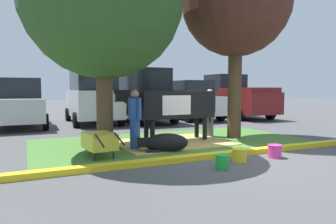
{
  "coord_description": "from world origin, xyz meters",
  "views": [
    {
      "loc": [
        -4.41,
        -5.78,
        1.59
      ],
      "look_at": [
        -0.56,
        2.54,
        0.9
      ],
      "focal_mm": 32.92,
      "sensor_mm": 36.0,
      "label": 1
    }
  ],
  "objects": [
    {
      "name": "ground_plane",
      "position": [
        0.0,
        0.0,
        0.0
      ],
      "size": [
        80.0,
        80.0,
        0.0
      ],
      "primitive_type": "plane",
      "color": "#4C4C4F"
    },
    {
      "name": "grass_island",
      "position": [
        -0.43,
        2.41,
        0.01
      ],
      "size": [
        7.98,
        4.28,
        0.02
      ],
      "primitive_type": "cube",
      "color": "#477A33",
      "rests_on": "ground"
    },
    {
      "name": "curb_yellow",
      "position": [
        -0.43,
        0.12,
        0.06
      ],
      "size": [
        9.18,
        0.24,
        0.12
      ],
      "primitive_type": "cube",
      "color": "yellow",
      "rests_on": "ground"
    },
    {
      "name": "hay_bedding",
      "position": [
        -0.56,
        2.24,
        0.03
      ],
      "size": [
        3.28,
        2.51,
        0.04
      ],
      "primitive_type": "cube",
      "rotation": [
        0.0,
        0.0,
        0.04
      ],
      "color": "tan",
      "rests_on": "ground"
    },
    {
      "name": "shade_tree_right",
      "position": [
        1.7,
        2.32,
        4.3
      ],
      "size": [
        3.44,
        3.44,
        6.06
      ],
      "color": "#4C3823",
      "rests_on": "ground"
    },
    {
      "name": "cow_holstein",
      "position": [
        -0.45,
        2.44,
        1.11
      ],
      "size": [
        3.14,
        0.72,
        1.56
      ],
      "color": "black",
      "rests_on": "ground"
    },
    {
      "name": "calf_lying",
      "position": [
        -1.28,
        1.17,
        0.24
      ],
      "size": [
        1.33,
        0.81,
        0.48
      ],
      "color": "black",
      "rests_on": "ground"
    },
    {
      "name": "person_handler",
      "position": [
        1.09,
        2.83,
        0.85
      ],
      "size": [
        0.34,
        0.53,
        1.58
      ],
      "color": "slate",
      "rests_on": "ground"
    },
    {
      "name": "person_visitor_near",
      "position": [
        -1.87,
        1.74,
        0.84
      ],
      "size": [
        0.34,
        0.52,
        1.57
      ],
      "color": "#23478C",
      "rests_on": "ground"
    },
    {
      "name": "wheelbarrow",
      "position": [
        -2.91,
        1.25,
        0.39
      ],
      "size": [
        0.7,
        1.62,
        0.63
      ],
      "color": "gold",
      "rests_on": "ground"
    },
    {
      "name": "bucket_green",
      "position": [
        -0.9,
        -0.75,
        0.15
      ],
      "size": [
        0.28,
        0.28,
        0.29
      ],
      "color": "green",
      "rests_on": "ground"
    },
    {
      "name": "bucket_yellow",
      "position": [
        -0.21,
        -0.43,
        0.15
      ],
      "size": [
        0.34,
        0.34,
        0.29
      ],
      "color": "yellow",
      "rests_on": "ground"
    },
    {
      "name": "bucket_pink",
      "position": [
        0.78,
        -0.44,
        0.16
      ],
      "size": [
        0.33,
        0.33,
        0.3
      ],
      "color": "#EA3893",
      "rests_on": "ground"
    },
    {
      "name": "sedan_silver",
      "position": [
        -4.62,
        8.38,
        0.98
      ],
      "size": [
        2.08,
        4.43,
        2.02
      ],
      "color": "silver",
      "rests_on": "ground"
    },
    {
      "name": "suv_dark_grey",
      "position": [
        -1.59,
        8.67,
        1.27
      ],
      "size": [
        2.18,
        4.63,
        2.52
      ],
      "color": "silver",
      "rests_on": "ground"
    },
    {
      "name": "suv_black",
      "position": [
        0.74,
        8.18,
        1.27
      ],
      "size": [
        2.18,
        4.63,
        2.52
      ],
      "color": "black",
      "rests_on": "ground"
    },
    {
      "name": "hatchback_white",
      "position": [
        3.46,
        8.35,
        0.98
      ],
      "size": [
        2.08,
        4.43,
        2.02
      ],
      "color": "silver",
      "rests_on": "ground"
    },
    {
      "name": "pickup_truck_maroon",
      "position": [
        6.21,
        8.38,
        1.11
      ],
      "size": [
        2.29,
        5.43,
        2.42
      ],
      "color": "maroon",
      "rests_on": "ground"
    }
  ]
}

